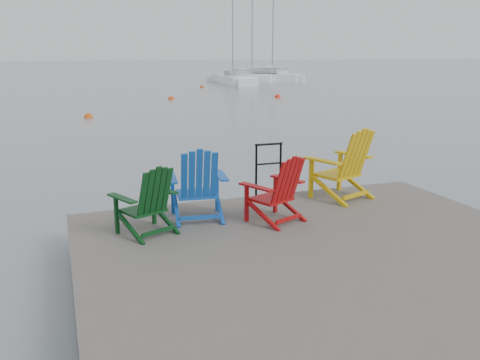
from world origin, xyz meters
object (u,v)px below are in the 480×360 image
object	(u,v)px
chair_green	(148,200)
handrail	(268,164)
chair_yellow	(344,164)
buoy_a	(89,118)
buoy_d	(202,87)
sailboat_mid	(271,77)
buoy_b	(171,99)
buoy_c	(278,97)
sailboat_near	(234,80)
sailboat_far	(256,78)
chair_red	(278,189)
chair_blue	(198,184)

from	to	relation	value
chair_green	handrail	bearing A→B (deg)	4.41
chair_yellow	buoy_a	xyz separation A→B (m)	(-3.03, 16.90, -1.09)
chair_yellow	buoy_d	xyz separation A→B (m)	(7.43, 35.19, -1.09)
sailboat_mid	buoy_a	size ratio (longest dim) A/B	31.55
buoy_b	buoy_c	world-z (taller)	buoy_c
sailboat_near	sailboat_far	xyz separation A→B (m)	(3.33, 2.67, 0.00)
chair_red	buoy_c	world-z (taller)	chair_red
chair_green	buoy_c	size ratio (longest dim) A/B	2.30
chair_blue	chair_green	bearing A→B (deg)	-146.49
handrail	buoy_a	world-z (taller)	handrail
chair_red	sailboat_far	bearing A→B (deg)	44.87
sailboat_far	chair_red	bearing A→B (deg)	-165.74
handrail	chair_red	distance (m)	1.38
chair_blue	chair_yellow	world-z (taller)	chair_yellow
buoy_c	chair_yellow	bearing A→B (deg)	-111.53
sailboat_far	buoy_d	bearing A→B (deg)	166.51
chair_blue	sailboat_mid	xyz separation A→B (m)	(20.12, 44.16, -0.68)
chair_blue	chair_yellow	xyz separation A→B (m)	(2.55, 0.24, 0.06)
chair_red	buoy_a	distance (m)	17.72
sailboat_mid	buoy_b	world-z (taller)	sailboat_mid
sailboat_far	buoy_b	size ratio (longest dim) A/B	29.52
chair_green	sailboat_near	world-z (taller)	sailboat_near
sailboat_near	buoy_a	xyz separation A→B (m)	(-14.70, -22.21, -0.36)
buoy_d	sailboat_mid	bearing A→B (deg)	40.69
sailboat_mid	sailboat_far	world-z (taller)	sailboat_mid
handrail	chair_green	distance (m)	2.53
chair_green	chair_blue	bearing A→B (deg)	1.61
chair_red	sailboat_far	xyz separation A→B (m)	(16.51, 42.50, -0.63)
buoy_a	chair_red	bearing A→B (deg)	-85.08
buoy_a	chair_green	bearing A→B (deg)	-90.98
sailboat_far	handrail	bearing A→B (deg)	-165.86
sailboat_near	buoy_a	distance (m)	26.64
chair_blue	buoy_d	bearing A→B (deg)	82.25
chair_yellow	chair_green	bearing A→B (deg)	170.25
handrail	chair_red	bearing A→B (deg)	-107.49
sailboat_mid	handrail	bearing A→B (deg)	-79.51
chair_green	sailboat_mid	xyz separation A→B (m)	(20.90, 44.53, -0.62)
buoy_b	buoy_d	bearing A→B (deg)	64.57
chair_yellow	buoy_d	size ratio (longest dim) A/B	3.29
chair_red	chair_blue	bearing A→B (deg)	131.22
chair_green	buoy_a	xyz separation A→B (m)	(0.30, 17.52, -0.97)
chair_red	buoy_a	world-z (taller)	chair_red
handrail	sailboat_near	distance (m)	40.59
buoy_c	chair_blue	bearing A→B (deg)	-116.41
sailboat_far	buoy_b	bearing A→B (deg)	179.07
sailboat_mid	chair_yellow	bearing A→B (deg)	-78.01
chair_blue	sailboat_near	distance (m)	41.85
sailboat_far	buoy_d	distance (m)	10.04
handrail	buoy_d	size ratio (longest dim) A/B	2.53
chair_blue	buoy_c	bearing A→B (deg)	71.57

